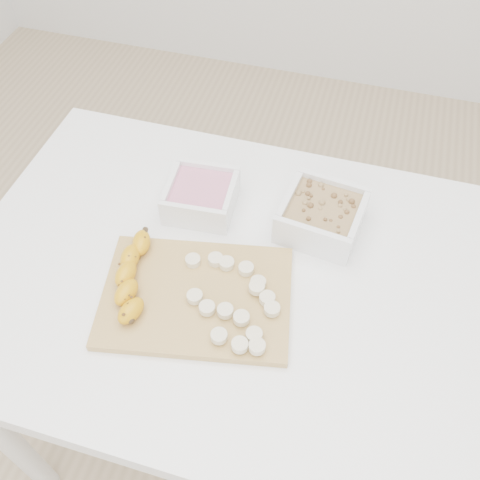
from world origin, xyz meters
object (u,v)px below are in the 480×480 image
(table, at_px, (236,302))
(bowl_granola, at_px, (322,215))
(bowl_yogurt, at_px, (201,195))
(banana, at_px, (132,277))
(cutting_board, at_px, (196,297))

(table, bearing_deg, bowl_granola, 50.24)
(bowl_yogurt, height_order, banana, bowl_yogurt)
(bowl_granola, bearing_deg, cutting_board, -128.29)
(bowl_granola, distance_m, cutting_board, 0.28)
(banana, bearing_deg, cutting_board, -0.77)
(banana, bearing_deg, bowl_yogurt, 72.20)
(bowl_yogurt, height_order, cutting_board, bowl_yogurt)
(table, height_order, banana, banana)
(bowl_yogurt, xyz_separation_m, bowl_granola, (0.23, 0.01, 0.00))
(bowl_yogurt, bearing_deg, table, -51.57)
(bowl_yogurt, height_order, bowl_granola, bowl_granola)
(bowl_granola, bearing_deg, table, -129.76)
(bowl_yogurt, distance_m, banana, 0.22)
(cutting_board, bearing_deg, table, 55.04)
(table, relative_size, banana, 5.37)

